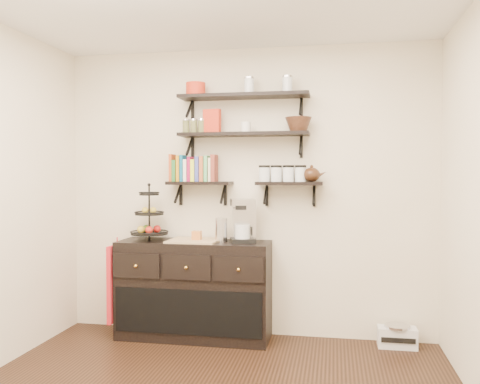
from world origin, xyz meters
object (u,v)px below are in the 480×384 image
object	(u,v)px
coffee_maker	(243,222)
sideboard	(194,289)
radio	(397,336)
fruit_stand	(150,221)

from	to	relation	value
coffee_maker	sideboard	bearing A→B (deg)	165.80
sideboard	coffee_maker	size ratio (longest dim) A/B	3.54
radio	sideboard	bearing A→B (deg)	-177.97
radio	coffee_maker	bearing A→B (deg)	-178.32
fruit_stand	radio	size ratio (longest dim) A/B	1.54
sideboard	radio	world-z (taller)	sideboard
sideboard	fruit_stand	size ratio (longest dim) A/B	2.74
fruit_stand	sideboard	bearing A→B (deg)	-0.49
fruit_stand	radio	world-z (taller)	fruit_stand
coffee_maker	radio	xyz separation A→B (m)	(1.36, 0.05, -0.99)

